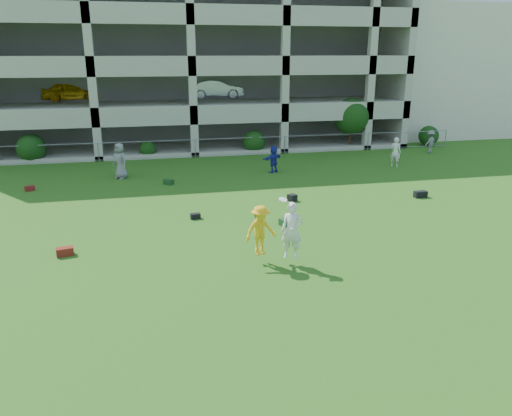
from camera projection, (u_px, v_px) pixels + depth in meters
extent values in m
plane|color=#235114|center=(261.00, 284.00, 14.63)|extent=(100.00, 100.00, 0.00)
cube|color=beige|center=(444.00, 70.00, 43.96)|extent=(16.00, 14.00, 10.00)
imported|color=slate|center=(120.00, 161.00, 26.67)|extent=(1.09, 1.10, 1.92)
imported|color=#21279A|center=(274.00, 159.00, 28.06)|extent=(1.42, 1.14, 1.51)
imported|color=silver|center=(395.00, 152.00, 29.52)|extent=(0.74, 0.75, 1.74)
imported|color=slate|center=(430.00, 142.00, 33.56)|extent=(1.13, 0.93, 1.52)
cube|color=#611410|center=(65.00, 252.00, 16.67)|extent=(0.60, 0.41, 0.28)
cube|color=black|center=(195.00, 216.00, 20.38)|extent=(0.43, 0.29, 0.22)
cube|color=#153914|center=(286.00, 222.00, 19.64)|extent=(0.60, 0.51, 0.26)
cube|color=black|center=(292.00, 198.00, 22.81)|extent=(0.46, 0.46, 0.30)
cube|color=black|center=(420.00, 194.00, 23.37)|extent=(0.61, 0.32, 0.30)
cube|color=#52180E|center=(30.00, 188.00, 24.49)|extent=(0.52, 0.41, 0.24)
cube|color=#153714|center=(169.00, 182.00, 25.67)|extent=(0.56, 0.57, 0.25)
imported|color=yellow|center=(260.00, 230.00, 15.79)|extent=(1.18, 0.87, 1.63)
imported|color=silver|center=(292.00, 231.00, 15.68)|extent=(0.79, 0.67, 1.82)
cylinder|color=white|center=(283.00, 200.00, 15.49)|extent=(0.28, 0.27, 0.15)
cube|color=#9E998C|center=(177.00, 58.00, 43.37)|extent=(30.00, 0.50, 12.00)
cube|color=#9E998C|center=(367.00, 59.00, 40.10)|extent=(0.50, 14.00, 12.00)
cube|color=#9E998C|center=(186.00, 138.00, 38.82)|extent=(30.00, 14.00, 0.30)
cube|color=#9E998C|center=(185.00, 98.00, 37.93)|extent=(30.00, 14.00, 0.30)
cube|color=#9E998C|center=(183.00, 57.00, 37.03)|extent=(30.00, 14.00, 0.30)
cube|color=#9E998C|center=(181.00, 14.00, 36.13)|extent=(30.00, 14.00, 0.30)
cube|color=#9E998C|center=(194.00, 117.00, 31.72)|extent=(30.00, 0.30, 0.90)
cube|color=#9E998C|center=(192.00, 68.00, 30.82)|extent=(30.00, 0.30, 0.90)
cube|color=#9E998C|center=(190.00, 17.00, 29.93)|extent=(30.00, 0.30, 0.90)
cube|color=#9E998C|center=(90.00, 61.00, 29.55)|extent=(0.50, 0.50, 12.00)
cube|color=#9E998C|center=(192.00, 61.00, 30.78)|extent=(0.50, 0.50, 12.00)
cube|color=#9E998C|center=(285.00, 61.00, 32.02)|extent=(0.50, 0.50, 12.00)
cube|color=#9E998C|center=(372.00, 60.00, 33.25)|extent=(0.50, 0.50, 12.00)
cube|color=#605E59|center=(181.00, 59.00, 38.94)|extent=(29.00, 9.00, 11.60)
imported|color=#E4A00C|center=(71.00, 91.00, 34.20)|extent=(4.00, 1.89, 1.32)
imported|color=#ACAFB3|center=(216.00, 89.00, 36.26)|extent=(4.03, 1.46, 1.32)
cylinder|color=gray|center=(98.00, 152.00, 30.93)|extent=(0.06, 0.06, 1.20)
cylinder|color=gray|center=(195.00, 148.00, 32.16)|extent=(0.06, 0.06, 1.20)
cylinder|color=gray|center=(285.00, 145.00, 33.39)|extent=(0.06, 0.06, 1.20)
cylinder|color=gray|center=(368.00, 141.00, 34.63)|extent=(0.06, 0.06, 1.20)
cylinder|color=gray|center=(445.00, 138.00, 35.86)|extent=(0.06, 0.06, 1.20)
cylinder|color=gray|center=(195.00, 140.00, 32.00)|extent=(36.00, 0.04, 0.04)
cylinder|color=gray|center=(195.00, 156.00, 32.32)|extent=(36.00, 0.04, 0.04)
sphere|color=#163D11|center=(31.00, 148.00, 30.59)|extent=(1.76, 1.76, 1.76)
sphere|color=#163D11|center=(148.00, 149.00, 32.12)|extent=(1.10, 1.10, 1.10)
sphere|color=#163D11|center=(254.00, 142.00, 33.49)|extent=(1.54, 1.54, 1.54)
cylinder|color=#382314|center=(350.00, 135.00, 35.05)|extent=(0.16, 0.16, 1.96)
sphere|color=#163D11|center=(351.00, 116.00, 34.68)|extent=(2.52, 2.52, 2.52)
sphere|color=#163D11|center=(429.00, 136.00, 36.18)|extent=(1.43, 1.43, 1.43)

